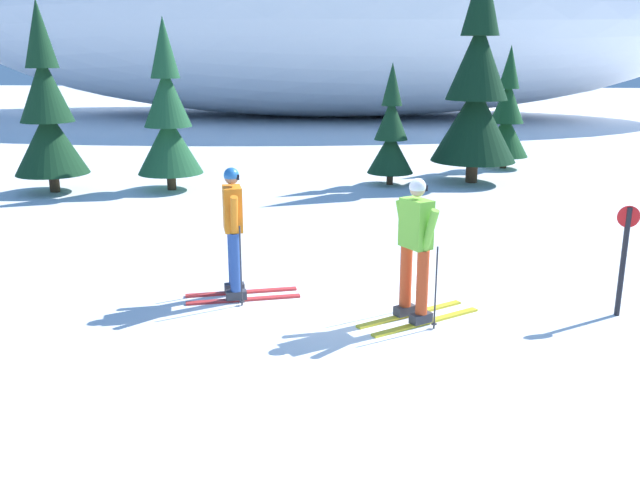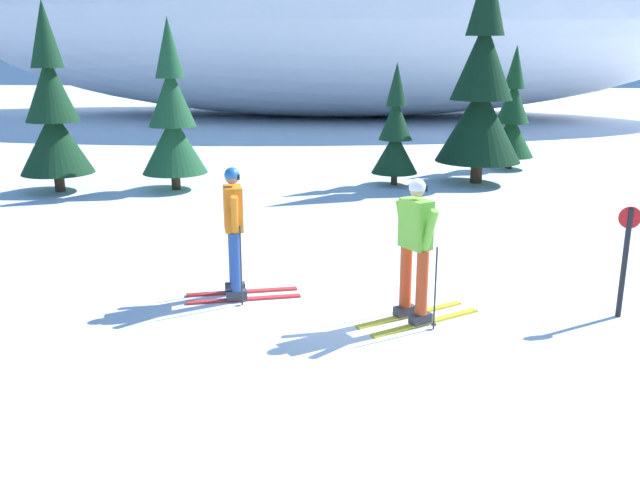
{
  "view_description": "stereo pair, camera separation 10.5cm",
  "coord_description": "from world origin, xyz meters",
  "px_view_note": "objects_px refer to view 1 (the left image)",
  "views": [
    {
      "loc": [
        0.26,
        -9.03,
        3.31
      ],
      "look_at": [
        -0.5,
        -0.5,
        0.95
      ],
      "focal_mm": 38.37,
      "sensor_mm": 36.0,
      "label": 1
    },
    {
      "loc": [
        0.36,
        -9.02,
        3.31
      ],
      "look_at": [
        -0.5,
        -0.5,
        0.95
      ],
      "focal_mm": 38.37,
      "sensor_mm": 36.0,
      "label": 2
    }
  ],
  "objects_px": {
    "pine_tree_far_left": "(47,114)",
    "pine_tree_center_left": "(168,119)",
    "skier_orange_jacket": "(234,231)",
    "pine_tree_center": "(391,135)",
    "pine_tree_far_right": "(507,118)",
    "pine_tree_center_right": "(476,90)",
    "trail_marker_post": "(624,254)",
    "skier_lime_jacket": "(416,248)"
  },
  "relations": [
    {
      "from": "pine_tree_far_left",
      "to": "pine_tree_far_right",
      "type": "bearing_deg",
      "value": 21.7
    },
    {
      "from": "skier_orange_jacket",
      "to": "trail_marker_post",
      "type": "xyz_separation_m",
      "value": [
        5.09,
        -0.22,
        -0.13
      ]
    },
    {
      "from": "skier_lime_jacket",
      "to": "trail_marker_post",
      "type": "xyz_separation_m",
      "value": [
        2.66,
        0.42,
        -0.14
      ]
    },
    {
      "from": "skier_lime_jacket",
      "to": "trail_marker_post",
      "type": "distance_m",
      "value": 2.69
    },
    {
      "from": "pine_tree_far_left",
      "to": "trail_marker_post",
      "type": "height_order",
      "value": "pine_tree_far_left"
    },
    {
      "from": "pine_tree_center_left",
      "to": "pine_tree_center_right",
      "type": "relative_size",
      "value": 0.73
    },
    {
      "from": "pine_tree_far_left",
      "to": "pine_tree_center_left",
      "type": "xyz_separation_m",
      "value": [
        2.77,
        0.53,
        -0.16
      ]
    },
    {
      "from": "pine_tree_center_left",
      "to": "pine_tree_center",
      "type": "xyz_separation_m",
      "value": [
        5.42,
        1.16,
        -0.45
      ]
    },
    {
      "from": "pine_tree_far_right",
      "to": "trail_marker_post",
      "type": "relative_size",
      "value": 2.41
    },
    {
      "from": "skier_orange_jacket",
      "to": "pine_tree_center",
      "type": "height_order",
      "value": "pine_tree_center"
    },
    {
      "from": "skier_orange_jacket",
      "to": "pine_tree_far_left",
      "type": "distance_m",
      "value": 9.22
    },
    {
      "from": "skier_orange_jacket",
      "to": "pine_tree_center_left",
      "type": "bearing_deg",
      "value": 113.03
    },
    {
      "from": "skier_orange_jacket",
      "to": "pine_tree_center_left",
      "type": "distance_m",
      "value": 8.19
    },
    {
      "from": "skier_lime_jacket",
      "to": "pine_tree_center",
      "type": "bearing_deg",
      "value": 91.25
    },
    {
      "from": "skier_orange_jacket",
      "to": "trail_marker_post",
      "type": "bearing_deg",
      "value": -2.52
    },
    {
      "from": "pine_tree_far_left",
      "to": "pine_tree_center_left",
      "type": "relative_size",
      "value": 1.09
    },
    {
      "from": "pine_tree_far_left",
      "to": "pine_tree_center_right",
      "type": "bearing_deg",
      "value": 11.99
    },
    {
      "from": "pine_tree_center_left",
      "to": "skier_lime_jacket",
      "type": "bearing_deg",
      "value": -55.42
    },
    {
      "from": "pine_tree_far_left",
      "to": "pine_tree_center",
      "type": "height_order",
      "value": "pine_tree_far_left"
    },
    {
      "from": "pine_tree_center_left",
      "to": "pine_tree_center_right",
      "type": "xyz_separation_m",
      "value": [
        7.56,
        1.67,
        0.64
      ]
    },
    {
      "from": "pine_tree_center",
      "to": "pine_tree_far_right",
      "type": "bearing_deg",
      "value": 40.79
    },
    {
      "from": "pine_tree_center",
      "to": "pine_tree_far_right",
      "type": "relative_size",
      "value": 0.87
    },
    {
      "from": "pine_tree_center_left",
      "to": "pine_tree_far_right",
      "type": "height_order",
      "value": "pine_tree_center_left"
    },
    {
      "from": "pine_tree_center",
      "to": "trail_marker_post",
      "type": "xyz_separation_m",
      "value": [
        2.86,
        -8.89,
        -0.46
      ]
    },
    {
      "from": "skier_lime_jacket",
      "to": "pine_tree_far_left",
      "type": "bearing_deg",
      "value": 137.75
    },
    {
      "from": "pine_tree_center_right",
      "to": "pine_tree_center_left",
      "type": "bearing_deg",
      "value": -167.58
    },
    {
      "from": "pine_tree_center_right",
      "to": "trail_marker_post",
      "type": "height_order",
      "value": "pine_tree_center_right"
    },
    {
      "from": "pine_tree_center",
      "to": "trail_marker_post",
      "type": "distance_m",
      "value": 9.35
    },
    {
      "from": "pine_tree_center",
      "to": "pine_tree_center_right",
      "type": "distance_m",
      "value": 2.45
    },
    {
      "from": "pine_tree_far_left",
      "to": "skier_lime_jacket",
      "type": "bearing_deg",
      "value": -42.25
    },
    {
      "from": "pine_tree_center_right",
      "to": "pine_tree_far_right",
      "type": "height_order",
      "value": "pine_tree_center_right"
    },
    {
      "from": "pine_tree_center_right",
      "to": "pine_tree_far_right",
      "type": "bearing_deg",
      "value": 62.97
    },
    {
      "from": "pine_tree_center_right",
      "to": "pine_tree_far_right",
      "type": "distance_m",
      "value": 2.85
    },
    {
      "from": "pine_tree_center_left",
      "to": "pine_tree_far_right",
      "type": "xyz_separation_m",
      "value": [
        8.79,
        4.07,
        -0.26
      ]
    },
    {
      "from": "skier_lime_jacket",
      "to": "pine_tree_center_right",
      "type": "height_order",
      "value": "pine_tree_center_right"
    },
    {
      "from": "skier_orange_jacket",
      "to": "pine_tree_far_left",
      "type": "height_order",
      "value": "pine_tree_far_left"
    },
    {
      "from": "skier_orange_jacket",
      "to": "pine_tree_far_left",
      "type": "relative_size",
      "value": 0.41
    },
    {
      "from": "pine_tree_far_right",
      "to": "trail_marker_post",
      "type": "distance_m",
      "value": 11.83
    },
    {
      "from": "skier_orange_jacket",
      "to": "pine_tree_center_left",
      "type": "height_order",
      "value": "pine_tree_center_left"
    },
    {
      "from": "pine_tree_center_right",
      "to": "trail_marker_post",
      "type": "bearing_deg",
      "value": -85.64
    },
    {
      "from": "pine_tree_center_left",
      "to": "pine_tree_center",
      "type": "height_order",
      "value": "pine_tree_center_left"
    },
    {
      "from": "pine_tree_far_right",
      "to": "pine_tree_center",
      "type": "bearing_deg",
      "value": -139.21
    }
  ]
}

